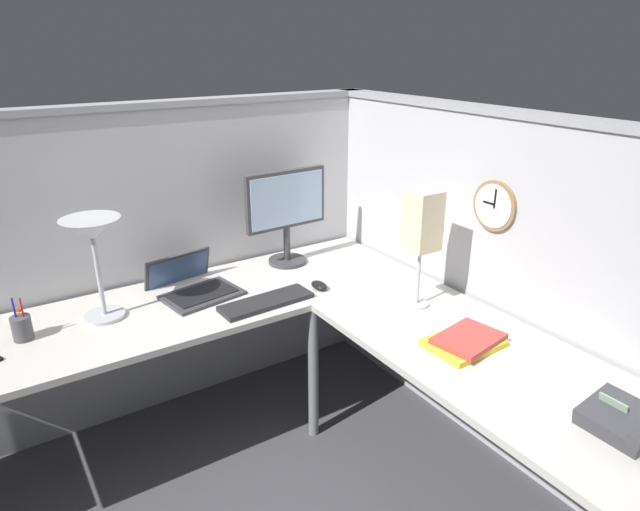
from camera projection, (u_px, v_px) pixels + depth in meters
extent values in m
plane|color=#47474C|center=(303.00, 464.00, 2.57)|extent=(6.80, 6.80, 0.00)
cube|color=#B2B2B7|center=(149.00, 267.00, 2.78)|extent=(2.57, 0.10, 1.55)
cube|color=#939399|center=(130.00, 106.00, 2.49)|extent=(2.57, 0.12, 0.03)
cube|color=#B2B2B7|center=(494.00, 290.00, 2.52)|extent=(0.10, 2.37, 1.55)
cube|color=#939399|center=(516.00, 113.00, 2.23)|extent=(0.12, 2.37, 0.03)
cube|color=beige|center=(176.00, 308.00, 2.48)|extent=(2.35, 0.66, 0.03)
cube|color=beige|center=(492.00, 362.00, 2.07)|extent=(0.66, 1.49, 0.03)
cylinder|color=slate|center=(313.00, 374.00, 2.64)|extent=(0.05, 0.05, 0.70)
cylinder|color=#38383D|center=(287.00, 261.00, 2.95)|extent=(0.20, 0.20, 0.02)
cylinder|color=#38383D|center=(287.00, 243.00, 2.91)|extent=(0.04, 0.04, 0.20)
cube|color=#38383D|center=(286.00, 199.00, 2.82)|extent=(0.46, 0.05, 0.30)
cube|color=#99B2D1|center=(288.00, 200.00, 2.81)|extent=(0.42, 0.02, 0.26)
cube|color=#38383D|center=(202.00, 295.00, 2.56)|extent=(0.37, 0.29, 0.02)
cube|color=black|center=(202.00, 293.00, 2.55)|extent=(0.32, 0.22, 0.00)
cube|color=#38383D|center=(177.00, 274.00, 2.70)|extent=(0.35, 0.12, 0.22)
cube|color=#384C72|center=(178.00, 274.00, 2.70)|extent=(0.31, 0.10, 0.18)
cube|color=#232326|center=(266.00, 302.00, 2.49)|extent=(0.44, 0.16, 0.02)
ellipsoid|color=black|center=(319.00, 285.00, 2.64)|extent=(0.06, 0.10, 0.03)
cylinder|color=#B7BABF|center=(105.00, 315.00, 2.37)|extent=(0.17, 0.17, 0.02)
cylinder|color=#B7BABF|center=(98.00, 274.00, 2.30)|extent=(0.02, 0.02, 0.38)
cone|color=#B7BABF|center=(91.00, 229.00, 2.23)|extent=(0.24, 0.24, 0.09)
cylinder|color=#4C4C51|center=(22.00, 328.00, 2.18)|extent=(0.08, 0.08, 0.10)
cylinder|color=#1E1EB2|center=(15.00, 313.00, 2.16)|extent=(0.01, 0.02, 0.13)
cylinder|color=#B21E1E|center=(23.00, 313.00, 2.16)|extent=(0.01, 0.01, 0.13)
cylinder|color=#D8591E|center=(19.00, 310.00, 2.17)|extent=(0.03, 0.03, 0.01)
cube|color=#38383D|center=(620.00, 421.00, 1.67)|extent=(0.19, 0.20, 0.10)
cube|color=#8CA58C|center=(613.00, 405.00, 1.68)|extent=(0.01, 0.09, 0.04)
cube|color=yellow|center=(463.00, 343.00, 2.14)|extent=(0.29, 0.22, 0.02)
cube|color=#BF3F38|center=(469.00, 338.00, 2.14)|extent=(0.29, 0.23, 0.02)
cylinder|color=#B7BABF|center=(416.00, 304.00, 2.48)|extent=(0.11, 0.11, 0.01)
cylinder|color=#B7BABF|center=(418.00, 276.00, 2.43)|extent=(0.02, 0.02, 0.27)
cube|color=beige|center=(422.00, 220.00, 2.33)|extent=(0.13, 0.13, 0.26)
cylinder|color=olive|center=(496.00, 206.00, 2.35)|extent=(0.03, 0.22, 0.22)
cylinder|color=white|center=(493.00, 206.00, 2.34)|extent=(0.00, 0.19, 0.19)
cube|color=black|center=(489.00, 203.00, 2.35)|extent=(0.00, 0.06, 0.01)
cube|color=black|center=(495.00, 199.00, 2.32)|extent=(0.00, 0.01, 0.08)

